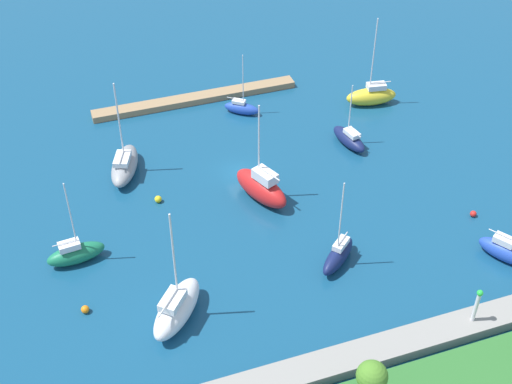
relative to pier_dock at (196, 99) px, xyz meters
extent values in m
plane|color=navy|center=(-0.67, 16.76, -0.42)|extent=(160.00, 160.00, 0.00)
cube|color=#997A56|center=(0.00, 0.00, 0.00)|extent=(27.21, 2.02, 0.85)
cube|color=gray|center=(-0.67, 45.01, 0.13)|extent=(57.08, 2.79, 1.10)
cylinder|color=silver|center=(-13.00, 45.01, 2.28)|extent=(0.36, 0.36, 3.20)
sphere|color=green|center=(-13.00, 45.01, 4.13)|extent=(0.56, 0.56, 0.56)
sphere|color=#4C8428|center=(-0.64, 49.43, 3.80)|extent=(2.48, 2.48, 2.48)
ellipsoid|color=#141E4C|center=(-5.18, 33.70, 0.56)|extent=(5.42, 4.91, 1.96)
cube|color=silver|center=(-5.53, 33.40, 1.84)|extent=(2.20, 2.06, 0.60)
cylinder|color=silver|center=(-4.96, 33.88, 5.67)|extent=(0.14, 0.14, 8.27)
cylinder|color=silver|center=(-5.77, 33.20, 2.29)|extent=(1.68, 1.44, 0.11)
ellipsoid|color=#2347B2|center=(-21.02, 38.52, 0.53)|extent=(4.59, 5.76, 1.90)
cube|color=silver|center=(-20.78, 38.14, 1.82)|extent=(2.04, 2.32, 0.69)
cylinder|color=silver|center=(-20.52, 37.72, 2.32)|extent=(1.39, 2.13, 0.11)
ellipsoid|color=red|center=(-1.41, 21.85, 1.05)|extent=(5.28, 7.92, 2.95)
cube|color=silver|center=(-1.64, 22.40, 3.08)|extent=(2.48, 3.09, 1.10)
cylinder|color=silver|center=(-1.27, 21.50, 6.94)|extent=(0.18, 0.18, 8.82)
cylinder|color=silver|center=(-1.89, 23.01, 3.78)|extent=(1.38, 3.06, 0.14)
ellipsoid|color=yellow|center=(-21.47, 8.14, 0.72)|extent=(6.93, 3.34, 2.28)
cube|color=silver|center=(-21.99, 8.22, 2.21)|extent=(2.58, 1.75, 0.71)
cylinder|color=silver|center=(-21.14, 8.09, 6.75)|extent=(0.16, 0.16, 9.78)
cylinder|color=silver|center=(-22.50, 8.31, 2.72)|extent=(2.74, 0.57, 0.13)
ellipsoid|color=#19724C|center=(18.91, 25.02, 0.54)|extent=(5.85, 2.53, 1.93)
cube|color=silver|center=(19.36, 25.06, 1.84)|extent=(2.15, 1.39, 0.68)
cylinder|color=silver|center=(18.63, 24.99, 5.36)|extent=(0.14, 0.14, 7.72)
cylinder|color=silver|center=(19.76, 25.10, 2.33)|extent=(2.28, 0.33, 0.11)
ellipsoid|color=gray|center=(11.71, 12.46, 0.68)|extent=(5.26, 8.09, 2.21)
cube|color=silver|center=(11.93, 13.03, 2.08)|extent=(2.50, 3.14, 0.60)
cylinder|color=silver|center=(11.58, 12.11, 6.46)|extent=(0.18, 0.18, 9.34)
cylinder|color=silver|center=(12.07, 13.39, 2.54)|extent=(1.13, 2.61, 0.15)
ellipsoid|color=white|center=(11.34, 35.44, 0.93)|extent=(6.89, 7.47, 2.71)
cube|color=silver|center=(11.73, 35.90, 2.66)|extent=(2.97, 3.10, 0.75)
cylinder|color=silver|center=(11.10, 35.16, 7.03)|extent=(0.18, 0.18, 9.49)
cylinder|color=silver|center=(12.24, 36.51, 3.18)|extent=(2.38, 2.79, 0.14)
ellipsoid|color=#141E4C|center=(-14.80, 15.64, 0.42)|extent=(2.98, 6.04, 1.69)
cube|color=silver|center=(-14.89, 16.10, 1.54)|extent=(1.53, 2.26, 0.54)
cylinder|color=silver|center=(-14.75, 15.36, 4.46)|extent=(0.14, 0.14, 6.39)
cylinder|color=silver|center=(-14.98, 16.55, 1.96)|extent=(0.57, 2.41, 0.11)
ellipsoid|color=#2347B2|center=(-4.80, 4.76, 0.33)|extent=(4.60, 3.96, 1.50)
cube|color=silver|center=(-4.51, 4.54, 1.28)|extent=(1.87, 1.72, 0.42)
cylinder|color=silver|center=(-4.99, 4.90, 4.52)|extent=(0.11, 0.11, 6.90)
cylinder|color=silver|center=(-4.11, 4.25, 1.64)|extent=(1.81, 1.37, 0.09)
sphere|color=red|center=(-21.69, 31.97, -0.08)|extent=(0.68, 0.68, 0.68)
sphere|color=yellow|center=(9.33, 18.70, -0.04)|extent=(0.78, 0.78, 0.78)
sphere|color=orange|center=(19.12, 31.94, -0.05)|extent=(0.75, 0.75, 0.75)
camera|label=1|loc=(18.27, 76.99, 48.02)|focal=48.76mm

